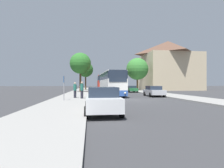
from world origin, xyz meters
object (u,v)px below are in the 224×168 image
(parked_car_right_far, at_px, (132,89))
(tree_right_near, at_px, (137,69))
(bus_stop_sign, at_px, (64,85))
(tree_left_near, at_px, (80,63))
(bus_front, at_px, (111,83))
(parked_car_right_near, at_px, (154,91))
(pedestrian_waiting_far, at_px, (82,90))
(parked_car_left_curb, at_px, (102,100))
(pedestrian_waiting_near, at_px, (75,90))
(bus_middle, at_px, (103,83))
(tree_left_far, at_px, (86,70))

(parked_car_right_far, distance_m, tree_right_near, 9.73)
(parked_car_right_far, xyz_separation_m, tree_right_near, (3.38, 7.66, 4.95))
(bus_stop_sign, bearing_deg, parked_car_right_far, 59.23)
(tree_left_near, bearing_deg, bus_front, -65.26)
(parked_car_right_near, distance_m, pedestrian_waiting_far, 10.64)
(parked_car_right_far, distance_m, tree_left_near, 12.09)
(parked_car_left_curb, xyz_separation_m, tree_left_near, (-2.64, 26.77, 5.25))
(bus_front, xyz_separation_m, pedestrian_waiting_near, (-4.86, -5.36, -0.79))
(bus_front, relative_size, tree_right_near, 1.29)
(parked_car_left_curb, distance_m, pedestrian_waiting_far, 9.52)
(bus_middle, distance_m, pedestrian_waiting_near, 19.54)
(bus_middle, relative_size, tree_left_near, 1.37)
(pedestrian_waiting_near, xyz_separation_m, tree_left_far, (0.52, 30.58, 4.88))
(bus_middle, xyz_separation_m, pedestrian_waiting_far, (-3.95, -19.90, -0.80))
(bus_front, relative_size, bus_stop_sign, 4.51)
(parked_car_left_curb, bearing_deg, pedestrian_waiting_near, 102.98)
(bus_stop_sign, bearing_deg, pedestrian_waiting_near, 75.87)
(parked_car_right_far, bearing_deg, pedestrian_waiting_far, 61.56)
(bus_middle, bearing_deg, parked_car_left_curb, -93.40)
(parked_car_left_curb, distance_m, parked_car_right_near, 15.80)
(bus_middle, distance_m, bus_stop_sign, 22.77)
(parked_car_right_near, xyz_separation_m, tree_right_near, (3.34, 20.53, 4.92))
(bus_front, relative_size, tree_left_far, 1.36)
(parked_car_right_far, height_order, tree_left_near, tree_left_near)
(bus_middle, height_order, tree_right_near, tree_right_near)
(bus_middle, relative_size, pedestrian_waiting_near, 6.20)
(pedestrian_waiting_near, relative_size, tree_left_far, 0.22)
(bus_front, distance_m, parked_car_left_curb, 15.93)
(bus_middle, bearing_deg, bus_stop_sign, -102.92)
(pedestrian_waiting_near, bearing_deg, pedestrian_waiting_far, 106.14)
(parked_car_right_near, bearing_deg, parked_car_right_far, -87.27)
(parked_car_right_far, distance_m, pedestrian_waiting_near, 19.20)
(parked_car_right_near, bearing_deg, tree_right_near, -96.69)
(bus_middle, distance_m, pedestrian_waiting_far, 20.30)
(tree_left_far, bearing_deg, parked_car_right_near, -69.76)
(tree_left_near, bearing_deg, parked_car_right_near, -50.69)
(parked_car_left_curb, bearing_deg, tree_left_near, 95.56)
(pedestrian_waiting_far, distance_m, tree_left_far, 31.92)
(parked_car_left_curb, relative_size, pedestrian_waiting_far, 2.36)
(pedestrian_waiting_near, bearing_deg, bus_front, -156.43)
(bus_middle, distance_m, tree_left_far, 13.05)
(pedestrian_waiting_near, height_order, tree_left_near, tree_left_near)
(parked_car_left_curb, bearing_deg, pedestrian_waiting_far, 99.46)
(pedestrian_waiting_far, distance_m, tree_right_near, 28.30)
(parked_car_right_far, relative_size, pedestrian_waiting_near, 2.57)
(bus_front, height_order, tree_left_near, tree_left_near)
(parked_car_right_far, bearing_deg, parked_car_right_near, 91.68)
(parked_car_right_near, bearing_deg, bus_stop_sign, 31.33)
(parked_car_right_far, height_order, pedestrian_waiting_near, pedestrian_waiting_near)
(bus_middle, distance_m, tree_left_near, 6.98)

